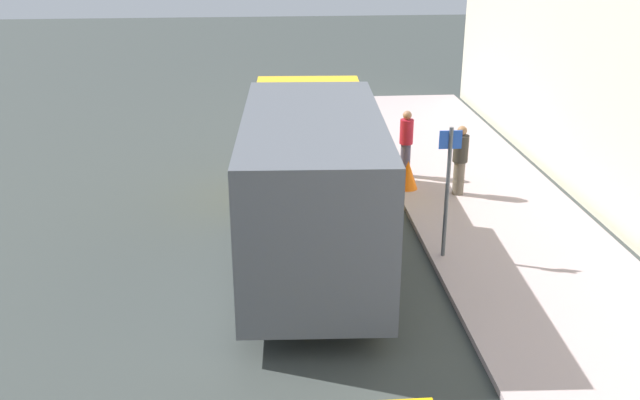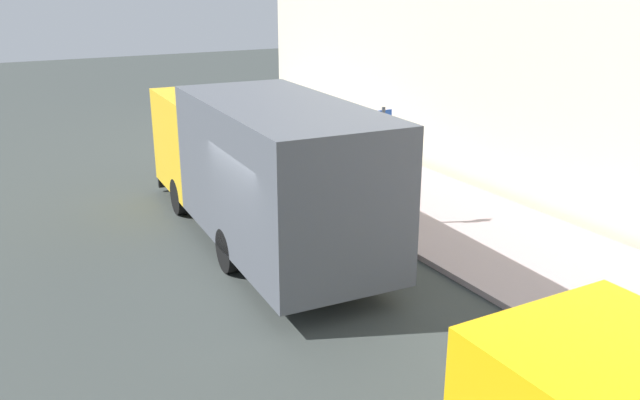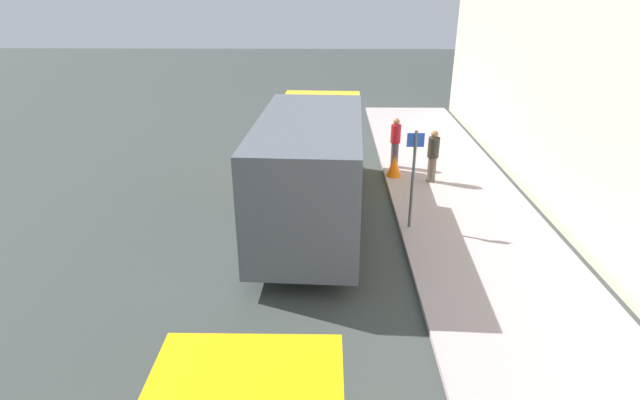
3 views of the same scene
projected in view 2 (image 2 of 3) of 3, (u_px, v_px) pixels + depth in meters
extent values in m
plane|color=#353B39|center=(270.00, 279.00, 12.42)|extent=(80.00, 80.00, 0.00)
cube|color=#A89697|center=(476.00, 230.00, 14.70)|extent=(4.09, 30.00, 0.12)
cube|color=yellow|center=(215.00, 140.00, 16.36)|extent=(2.63, 2.83, 2.33)
cube|color=black|center=(200.00, 119.00, 17.41)|extent=(2.10, 0.17, 1.30)
cube|color=#4F545C|center=(281.00, 174.00, 12.68)|extent=(2.78, 5.87, 2.76)
cube|color=black|center=(202.00, 177.00, 17.99)|extent=(2.40, 0.24, 0.24)
cylinder|color=black|center=(181.00, 196.00, 15.81)|extent=(0.34, 0.88, 0.87)
cylinder|color=black|center=(266.00, 184.00, 16.72)|extent=(0.34, 0.88, 0.87)
cylinder|color=black|center=(230.00, 250.00, 12.66)|extent=(0.34, 0.88, 0.87)
cylinder|color=black|center=(332.00, 232.00, 13.57)|extent=(0.34, 0.88, 0.87)
cube|color=black|center=(527.00, 362.00, 6.86)|extent=(1.80, 0.06, 1.02)
cylinder|color=#5D5448|center=(348.00, 165.00, 18.05)|extent=(0.39, 0.39, 0.84)
cylinder|color=#2F2C26|center=(349.00, 138.00, 17.81)|extent=(0.52, 0.52, 0.66)
sphere|color=#956843|center=(349.00, 122.00, 17.67)|extent=(0.23, 0.23, 0.23)
cylinder|color=#433F56|center=(291.00, 157.00, 18.75)|extent=(0.31, 0.31, 0.89)
cylinder|color=maroon|center=(291.00, 131.00, 18.51)|extent=(0.41, 0.41, 0.64)
sphere|color=#92674B|center=(290.00, 116.00, 18.37)|extent=(0.23, 0.23, 0.23)
cone|color=orange|center=(303.00, 168.00, 17.94)|extent=(0.51, 0.51, 0.73)
cylinder|color=#4C5156|center=(382.00, 168.00, 14.41)|extent=(0.08, 0.08, 2.68)
cube|color=blue|center=(383.00, 118.00, 14.08)|extent=(0.44, 0.03, 0.36)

